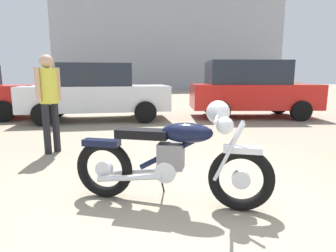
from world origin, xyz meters
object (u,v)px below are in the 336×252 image
object	(u,v)px
silver_sedan_mid	(250,89)
bystander	(49,94)
vintage_motorcycle	(175,157)
red_hatchback_near	(258,85)
pale_sedan_back	(97,92)

from	to	relation	value
silver_sedan_mid	bystander	bearing A→B (deg)	-138.22
vintage_motorcycle	bystander	size ratio (longest dim) A/B	1.21
vintage_motorcycle	silver_sedan_mid	world-z (taller)	silver_sedan_mid
bystander	silver_sedan_mid	xyz separation A→B (m)	(5.06, 3.77, -0.10)
red_hatchback_near	vintage_motorcycle	bearing A→B (deg)	-124.11
bystander	red_hatchback_near	size ratio (longest dim) A/B	0.38
vintage_motorcycle	red_hatchback_near	distance (m)	14.12
pale_sedan_back	silver_sedan_mid	bearing A→B (deg)	-3.59
vintage_motorcycle	bystander	bearing A→B (deg)	149.27
silver_sedan_mid	red_hatchback_near	world-z (taller)	silver_sedan_mid
bystander	red_hatchback_near	xyz separation A→B (m)	(8.24, 10.43, -0.18)
pale_sedan_back	red_hatchback_near	world-z (taller)	same
vintage_motorcycle	silver_sedan_mid	bearing A→B (deg)	80.19
vintage_motorcycle	red_hatchback_near	bearing A→B (deg)	81.69
pale_sedan_back	red_hatchback_near	size ratio (longest dim) A/B	0.98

